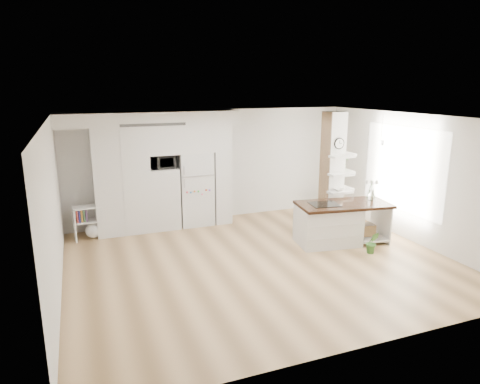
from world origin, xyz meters
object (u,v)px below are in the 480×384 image
object	(u,v)px
kitchen_island	(333,223)
floor_plant_a	(372,243)
refrigerator	(195,188)
bookshelf	(90,224)

from	to	relation	value
kitchen_island	floor_plant_a	bearing A→B (deg)	-53.55
refrigerator	kitchen_island	size ratio (longest dim) A/B	0.86
refrigerator	bookshelf	size ratio (longest dim) A/B	2.39
kitchen_island	bookshelf	world-z (taller)	kitchen_island
refrigerator	bookshelf	distance (m)	2.48
refrigerator	floor_plant_a	distance (m)	4.21
refrigerator	floor_plant_a	world-z (taller)	refrigerator
kitchen_island	bookshelf	xyz separation A→B (m)	(-4.76, 2.15, -0.13)
refrigerator	floor_plant_a	size ratio (longest dim) A/B	3.88
kitchen_island	bookshelf	distance (m)	5.23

